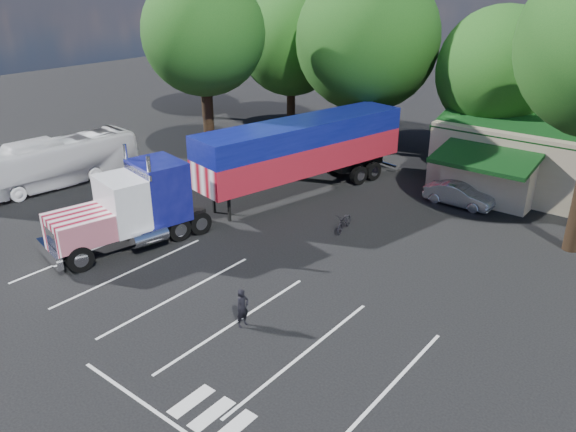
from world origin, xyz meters
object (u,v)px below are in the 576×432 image
Objects in this scene: woman at (243,308)px; tour_bus at (53,163)px; silver_sedan at (459,195)px; bicycle at (344,222)px; semi_truck at (264,160)px.

woman is 0.15× the size of tour_bus.
tour_bus is 2.72× the size of silver_sedan.
silver_sedan is at bearing 36.02° from tour_bus.
woman is 9.74m from bicycle.
semi_truck is 5.72× the size of silver_sedan.
semi_truck reaches higher than bicycle.
tour_bus is at bearing 82.94° from woman.
woman is at bearing -92.85° from bicycle.
bicycle is (5.60, -0.16, -2.14)m from semi_truck.
semi_truck reaches higher than woman.
semi_truck is 12.35m from woman.
silver_sedan is (21.00, 12.55, -0.83)m from tour_bus.
semi_truck reaches higher than silver_sedan.
tour_bus reaches higher than silver_sedan.
woman is 19.98m from tour_bus.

